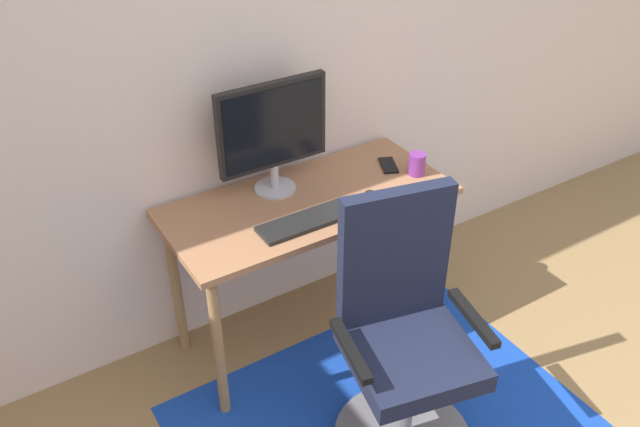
# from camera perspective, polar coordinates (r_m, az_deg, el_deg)

# --- Properties ---
(wall_back) EXTENTS (6.00, 0.10, 2.60)m
(wall_back) POSITION_cam_1_polar(r_m,az_deg,el_deg) (2.87, -4.65, 13.77)
(wall_back) COLOR beige
(wall_back) RESTS_ON ground
(area_rug) EXTENTS (1.60, 1.23, 0.01)m
(area_rug) POSITION_cam_1_polar(r_m,az_deg,el_deg) (2.91, 5.76, -17.73)
(area_rug) COLOR #153EA4
(area_rug) RESTS_ON ground
(desk) EXTENTS (1.24, 0.57, 0.76)m
(desk) POSITION_cam_1_polar(r_m,az_deg,el_deg) (2.88, -0.95, -0.31)
(desk) COLOR #9E6C48
(desk) RESTS_ON ground
(monitor) EXTENTS (0.49, 0.18, 0.49)m
(monitor) POSITION_cam_1_polar(r_m,az_deg,el_deg) (2.75, -4.08, 7.19)
(monitor) COLOR #B2B2B7
(monitor) RESTS_ON desk
(keyboard) EXTENTS (0.43, 0.13, 0.02)m
(keyboard) POSITION_cam_1_polar(r_m,az_deg,el_deg) (2.67, -0.97, -0.59)
(keyboard) COLOR black
(keyboard) RESTS_ON desk
(computer_mouse) EXTENTS (0.06, 0.10, 0.03)m
(computer_mouse) POSITION_cam_1_polar(r_m,az_deg,el_deg) (2.81, 4.62, 1.46)
(computer_mouse) COLOR black
(computer_mouse) RESTS_ON desk
(coffee_cup) EXTENTS (0.08, 0.08, 0.10)m
(coffee_cup) POSITION_cam_1_polar(r_m,az_deg,el_deg) (3.01, 8.32, 4.22)
(coffee_cup) COLOR #732D86
(coffee_cup) RESTS_ON desk
(cell_phone) EXTENTS (0.12, 0.16, 0.01)m
(cell_phone) POSITION_cam_1_polar(r_m,az_deg,el_deg) (3.08, 5.88, 4.14)
(cell_phone) COLOR black
(cell_phone) RESTS_ON desk
(office_chair) EXTENTS (0.58, 0.55, 1.10)m
(office_chair) POSITION_cam_1_polar(r_m,az_deg,el_deg) (2.57, 7.15, -12.21)
(office_chair) COLOR slate
(office_chair) RESTS_ON ground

